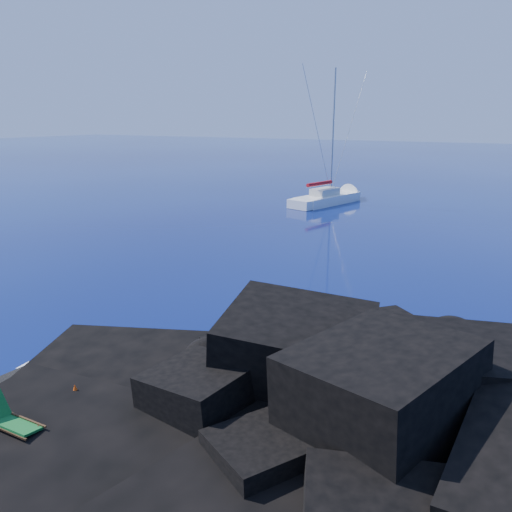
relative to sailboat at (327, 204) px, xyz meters
The scene contains 8 objects.
headland 44.47m from the sailboat, 68.38° to the right, with size 24.00×24.00×3.60m, color black, non-canonical shape.
beach 44.55m from the sailboat, 79.80° to the right, with size 8.50×6.00×0.70m, color black.
surf_foam 40.23m from the sailboat, 77.97° to the right, with size 10.00×8.00×0.06m, color white, non-canonical shape.
sailboat is the anchor object (origin of this frame).
deck_chair 45.74m from the sailboat, 80.69° to the right, with size 1.83×0.80×1.26m, color #166526, non-canonical shape.
towel 45.57m from the sailboat, 81.33° to the right, with size 1.94×0.92×0.05m, color silver.
sunbather 45.57m from the sailboat, 81.33° to the right, with size 1.84×0.48×0.26m, color tan, non-canonical shape.
marker_cone 43.40m from the sailboat, 80.35° to the right, with size 0.32×0.32×0.49m, color #F84D0D.
Camera 1 is at (16.35, -8.59, 9.46)m, focal length 35.00 mm.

